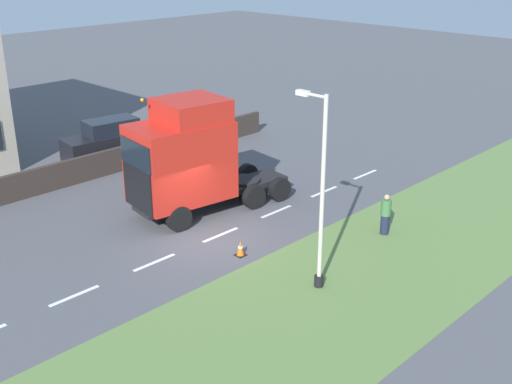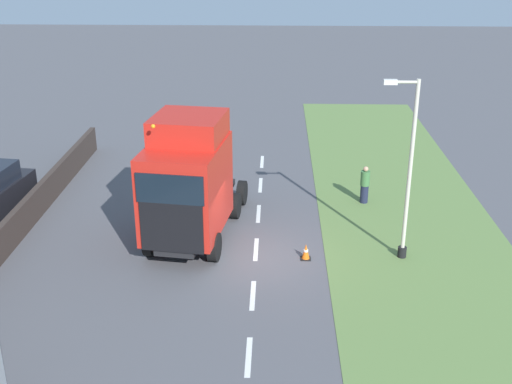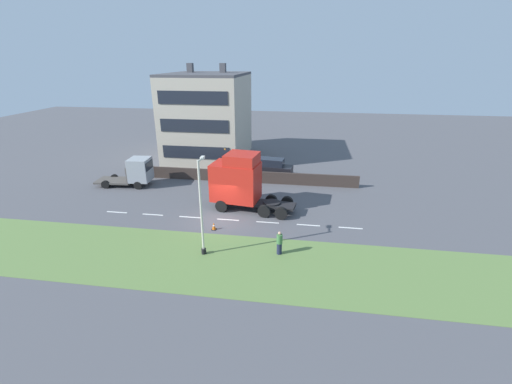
{
  "view_description": "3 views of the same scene",
  "coord_description": "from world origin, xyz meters",
  "px_view_note": "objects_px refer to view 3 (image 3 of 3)",
  "views": [
    {
      "loc": [
        -16.74,
        14.45,
        10.69
      ],
      "look_at": [
        -0.12,
        -2.55,
        1.3
      ],
      "focal_mm": 45.0,
      "sensor_mm": 36.0,
      "label": 1
    },
    {
      "loc": [
        -0.67,
        20.28,
        10.9
      ],
      "look_at": [
        0.06,
        -2.65,
        1.48
      ],
      "focal_mm": 45.0,
      "sensor_mm": 36.0,
      "label": 2
    },
    {
      "loc": [
        -24.13,
        -6.62,
        12.14
      ],
      "look_at": [
        -1.27,
        -3.17,
        3.03
      ],
      "focal_mm": 24.0,
      "sensor_mm": 36.0,
      "label": 3
    }
  ],
  "objects_px": {
    "lamp_post": "(202,212)",
    "pedestrian": "(279,243)",
    "traffic_cone_lead": "(214,226)",
    "lorry_cab": "(239,181)",
    "flatbed_truck": "(136,172)",
    "parked_car": "(270,169)"
  },
  "relations": [
    {
      "from": "lorry_cab",
      "to": "flatbed_truck",
      "type": "bearing_deg",
      "value": 78.97
    },
    {
      "from": "lamp_post",
      "to": "lorry_cab",
      "type": "bearing_deg",
      "value": -6.5
    },
    {
      "from": "lamp_post",
      "to": "traffic_cone_lead",
      "type": "bearing_deg",
      "value": 4.11
    },
    {
      "from": "lorry_cab",
      "to": "flatbed_truck",
      "type": "xyz_separation_m",
      "value": [
        3.87,
        11.26,
        -0.94
      ]
    },
    {
      "from": "lamp_post",
      "to": "traffic_cone_lead",
      "type": "xyz_separation_m",
      "value": [
        3.36,
        0.24,
        -2.7
      ]
    },
    {
      "from": "traffic_cone_lead",
      "to": "pedestrian",
      "type": "bearing_deg",
      "value": -117.49
    },
    {
      "from": "parked_car",
      "to": "lamp_post",
      "type": "xyz_separation_m",
      "value": [
        -15.89,
        2.65,
        1.94
      ]
    },
    {
      "from": "parked_car",
      "to": "lorry_cab",
      "type": "bearing_deg",
      "value": 174.72
    },
    {
      "from": "lorry_cab",
      "to": "lamp_post",
      "type": "distance_m",
      "value": 7.68
    },
    {
      "from": "flatbed_truck",
      "to": "traffic_cone_lead",
      "type": "bearing_deg",
      "value": 47.02
    },
    {
      "from": "flatbed_truck",
      "to": "traffic_cone_lead",
      "type": "relative_size",
      "value": 9.82
    },
    {
      "from": "lorry_cab",
      "to": "lamp_post",
      "type": "xyz_separation_m",
      "value": [
        -7.61,
        0.87,
        0.55
      ]
    },
    {
      "from": "pedestrian",
      "to": "parked_car",
      "type": "bearing_deg",
      "value": 8.58
    },
    {
      "from": "flatbed_truck",
      "to": "pedestrian",
      "type": "bearing_deg",
      "value": 50.47
    },
    {
      "from": "parked_car",
      "to": "traffic_cone_lead",
      "type": "relative_size",
      "value": 8.5
    },
    {
      "from": "parked_car",
      "to": "lamp_post",
      "type": "relative_size",
      "value": 0.76
    },
    {
      "from": "lamp_post",
      "to": "traffic_cone_lead",
      "type": "distance_m",
      "value": 4.32
    },
    {
      "from": "lamp_post",
      "to": "pedestrian",
      "type": "distance_m",
      "value": 5.45
    },
    {
      "from": "lorry_cab",
      "to": "traffic_cone_lead",
      "type": "bearing_deg",
      "value": 173.32
    },
    {
      "from": "parked_car",
      "to": "traffic_cone_lead",
      "type": "bearing_deg",
      "value": 173.87
    },
    {
      "from": "parked_car",
      "to": "pedestrian",
      "type": "height_order",
      "value": "parked_car"
    },
    {
      "from": "flatbed_truck",
      "to": "lamp_post",
      "type": "bearing_deg",
      "value": 37.82
    }
  ]
}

